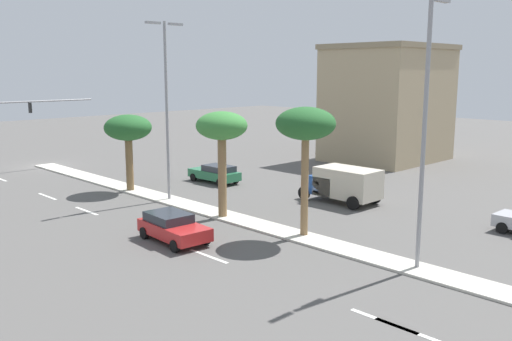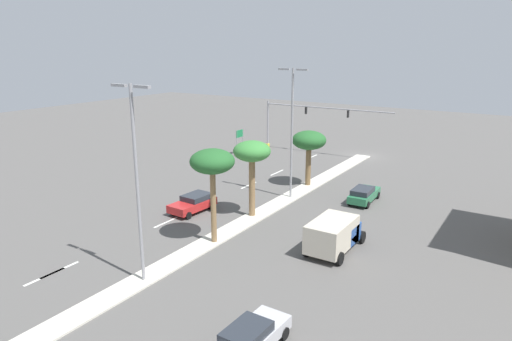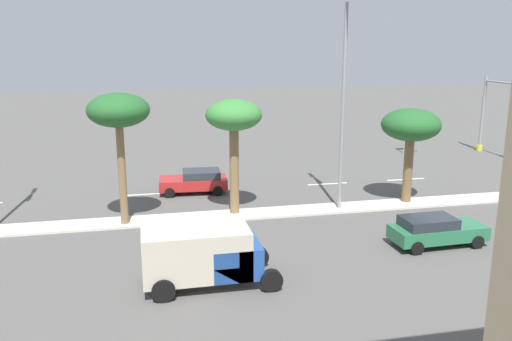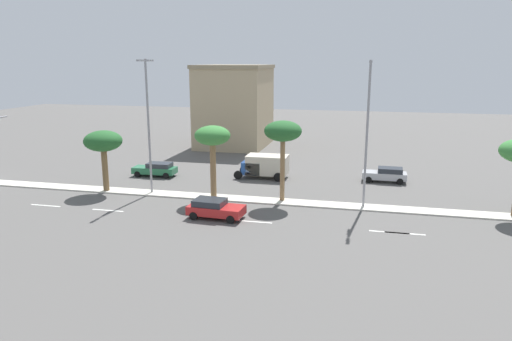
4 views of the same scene
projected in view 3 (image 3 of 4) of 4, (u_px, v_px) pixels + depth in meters
The scene contains 13 objects.
ground_plane at pixel (180, 220), 29.72m from camera, with size 160.00×160.00×0.00m, color #565451.
median_curb at pixel (18, 230), 28.00m from camera, with size 1.80×75.66×0.12m, color beige.
lane_stripe_rear at pixel (406, 179), 38.27m from camera, with size 0.20×2.80×0.01m, color silver.
lane_stripe_near at pixel (328, 184), 37.08m from camera, with size 0.20×2.80×0.01m, color silver.
lane_stripe_center at pixel (145, 194), 34.57m from camera, with size 0.20×2.80×0.01m, color silver.
directional_road_sign at pixel (413, 125), 46.68m from camera, with size 0.10×1.53×3.38m.
palm_tree_rear at pixel (411, 127), 31.67m from camera, with size 3.47×3.47×5.63m.
palm_tree_near at pixel (234, 119), 29.35m from camera, with size 3.10×3.10×6.41m.
palm_tree_right at pixel (118, 113), 27.40m from camera, with size 3.18×3.18×6.93m.
street_lamp_inboard at pixel (344, 89), 29.85m from camera, with size 2.90×0.24×12.00m.
sedan_red_far at pixel (195, 181), 34.82m from camera, with size 2.33×4.42×1.46m.
sedan_green_inboard at pixel (436, 230), 25.85m from camera, with size 2.02×4.61×1.45m.
box_truck at pixel (205, 253), 21.64m from camera, with size 2.69×5.39×2.41m.
Camera 3 is at (-28.48, 31.27, 9.67)m, focal length 37.89 mm.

